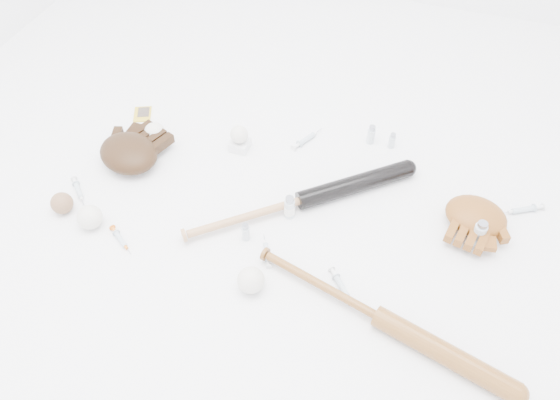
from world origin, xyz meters
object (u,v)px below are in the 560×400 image
(bat_dark, at_px, (301,200))
(pedestal, at_px, (240,145))
(bat_wood, at_px, (378,317))
(glove_dark, at_px, (129,153))

(bat_dark, relative_size, pedestal, 12.89)
(bat_wood, height_order, pedestal, bat_wood)
(bat_dark, bearing_deg, bat_wood, -86.24)
(bat_dark, xyz_separation_m, glove_dark, (-0.62, 0.00, 0.02))
(bat_wood, xyz_separation_m, pedestal, (-0.61, 0.53, -0.01))
(bat_dark, relative_size, bat_wood, 1.04)
(pedestal, bearing_deg, bat_wood, -40.78)
(pedestal, bearing_deg, glove_dark, -150.77)
(bat_dark, xyz_separation_m, bat_wood, (0.32, -0.33, -0.00))
(bat_wood, distance_m, pedestal, 0.80)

